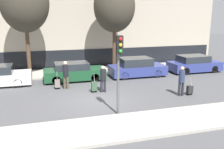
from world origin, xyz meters
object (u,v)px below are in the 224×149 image
Objects in this scene: pedestrian_center at (103,77)px; bare_tree_near_crossing at (114,7)px; pedestrian_left at (66,73)px; trolley_left at (57,84)px; bare_tree_down_street at (24,3)px; parked_car_3 at (194,64)px; pedestrian_right at (182,79)px; parked_car_2 at (137,68)px; parked_car_1 at (74,72)px; trolley_center at (94,86)px; trolley_right at (190,90)px; traffic_light at (119,59)px.

bare_tree_near_crossing is at bearing 74.93° from pedestrian_center.
pedestrian_left is 0.86m from trolley_left.
pedestrian_center is 0.22× the size of bare_tree_down_street.
bare_tree_near_crossing reaches higher than parked_car_3.
pedestrian_center is at bearing -47.67° from bare_tree_down_street.
parked_car_2 is at bearing -74.91° from pedestrian_right.
trolley_left is 0.16× the size of bare_tree_near_crossing.
pedestrian_left is (-10.70, -2.05, 0.37)m from parked_car_3.
parked_car_1 reaches higher than trolley_center.
pedestrian_left is 6.07m from bare_tree_down_street.
parked_car_3 is 0.60× the size of bare_tree_near_crossing.
pedestrian_center is (2.10, -1.35, -0.09)m from pedestrian_left.
bare_tree_down_street reaches higher than parked_car_2.
pedestrian_left reaches higher than trolley_right.
parked_car_3 is at bearing -6.26° from bare_tree_down_street.
pedestrian_right reaches higher than parked_car_1.
pedestrian_right reaches higher than parked_car_3.
trolley_right is at bearing -24.80° from trolley_left.
parked_car_1 is 1.15× the size of traffic_light.
trolley_right is (6.84, -3.33, -0.68)m from pedestrian_left.
parked_car_1 is at bearing 77.27° from pedestrian_left.
trolley_right is 12.48m from bare_tree_down_street.
bare_tree_down_street is (-9.14, 6.81, 5.08)m from trolley_right.
parked_car_3 is at bearing -15.32° from bare_tree_near_crossing.
pedestrian_left is at bearing 140.79° from trolley_center.
bare_tree_down_street is (-7.87, 1.57, 4.75)m from parked_car_2.
trolley_left is (-1.30, -1.85, -0.26)m from parked_car_1.
trolley_left is at bearing -179.94° from pedestrian_left.
pedestrian_left is at bearing -20.24° from pedestrian_right.
bare_tree_near_crossing reaches higher than pedestrian_left.
parked_car_2 is at bearing 16.65° from trolley_left.
parked_car_2 is (4.82, -0.02, 0.04)m from parked_car_1.
pedestrian_center is at bearing -158.42° from parked_car_3.
bare_tree_near_crossing is (2.23, 5.15, 4.27)m from pedestrian_center.
pedestrian_center is at bearing 157.30° from trolley_right.
trolley_left is at bearing -163.35° from parked_car_2.
pedestrian_right reaches higher than trolley_left.
pedestrian_right is (0.72, -5.17, 0.32)m from parked_car_2.
traffic_light is at bearing -63.57° from bare_tree_down_street.
bare_tree_near_crossing is (-2.52, 7.13, 4.86)m from trolley_right.
trolley_right is at bearing -36.70° from bare_tree_down_street.
pedestrian_right is at bearing -129.63° from parked_car_3.
parked_car_1 is at bearing 104.01° from trolley_center.
pedestrian_left reaches higher than parked_car_2.
pedestrian_left is 2.49m from pedestrian_center.
parked_car_1 is 3.74× the size of trolley_left.
traffic_light is (-0.17, -3.68, 1.73)m from pedestrian_center.
pedestrian_left is 1.09× the size of pedestrian_center.
bare_tree_near_crossing is (3.57, 1.87, 4.58)m from parked_car_1.
pedestrian_left is 0.24× the size of bare_tree_down_street.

